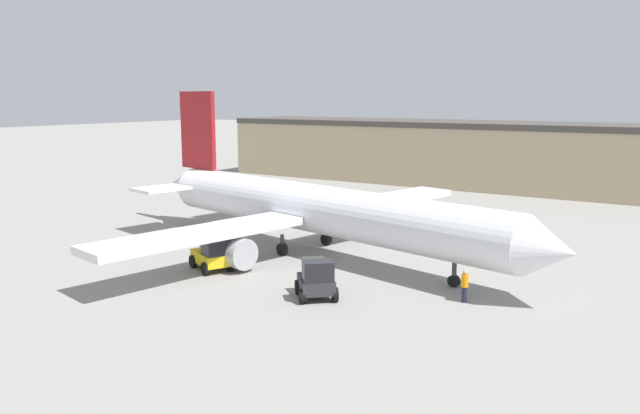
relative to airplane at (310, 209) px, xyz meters
The scene contains 6 objects.
ground_plane 3.30m from the airplane, 11.90° to the right, with size 400.00×400.00×0.00m, color gray.
terminal_building 40.03m from the airplane, 87.38° to the left, with size 74.41×12.47×7.96m.
airplane is the anchor object (origin of this frame).
ground_crew_worker 14.34m from the airplane, 20.09° to the right, with size 0.40×0.40×1.80m.
baggage_tug 8.20m from the airplane, 107.90° to the right, with size 3.48×3.00×2.23m.
belt_loader_truck 10.93m from the airplane, 54.26° to the right, with size 3.22×3.25×2.27m.
Camera 1 is at (23.32, -36.07, 10.95)m, focal length 35.00 mm.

